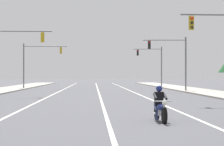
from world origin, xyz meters
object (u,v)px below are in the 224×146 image
Objects in this scene: traffic_signal_near_left at (8,50)px; traffic_signal_mid_left at (37,58)px; traffic_signal_far_right at (154,61)px; traffic_signal_mid_right at (173,55)px; motorcycle_with_rider at (160,107)px.

traffic_signal_mid_left is (-0.08, 20.43, 0.02)m from traffic_signal_near_left.
traffic_signal_near_left and traffic_signal_far_right have the same top height.
traffic_signal_far_right is (16.95, 5.71, -0.10)m from traffic_signal_mid_left.
traffic_signal_mid_left is (-16.83, 11.27, 0.07)m from traffic_signal_mid_right.
traffic_signal_mid_right is 16.97m from traffic_signal_far_right.
traffic_signal_mid_left is at bearing 90.21° from traffic_signal_near_left.
traffic_signal_near_left is at bearing -89.79° from traffic_signal_mid_left.
traffic_signal_mid_left is at bearing 146.20° from traffic_signal_mid_right.
traffic_signal_far_right is at bearing 57.16° from traffic_signal_near_left.
motorcycle_with_rider is 32.03m from traffic_signal_mid_right.
motorcycle_with_rider is at bearing -76.14° from traffic_signal_mid_left.
traffic_signal_mid_left is 1.00× the size of traffic_signal_far_right.
motorcycle_with_rider is 0.35× the size of traffic_signal_mid_right.
traffic_signal_mid_left reaches higher than motorcycle_with_rider.
traffic_signal_near_left is 19.10m from traffic_signal_mid_right.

